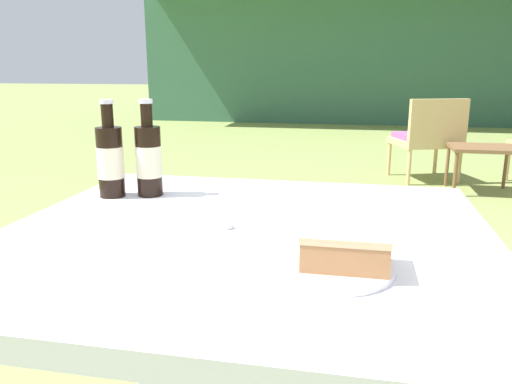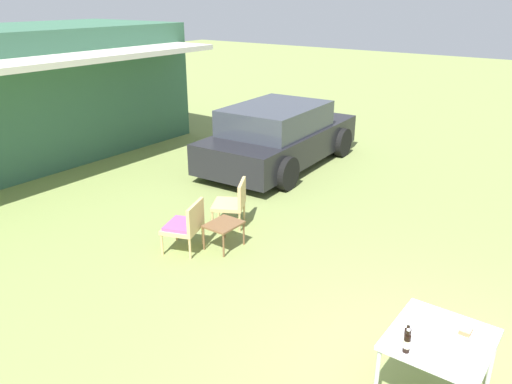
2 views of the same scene
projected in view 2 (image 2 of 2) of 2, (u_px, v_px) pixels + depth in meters
name	position (u px, v px, depth m)	size (l,w,h in m)	color
parked_car	(279.00, 136.00, 11.25)	(4.42, 2.28, 1.40)	black
wicker_chair_cushioned	(186.00, 224.00, 7.50)	(0.69, 0.67, 0.78)	tan
wicker_chair_plain	(233.00, 201.00, 8.33)	(0.73, 0.71, 0.78)	tan
garden_side_table	(224.00, 226.00, 7.60)	(0.54, 0.44, 0.40)	brown
patio_table	(440.00, 344.00, 4.53)	(0.93, 0.87, 0.75)	silver
cake_on_plate	(465.00, 332.00, 4.55)	(0.21, 0.21, 0.06)	white
cola_bottle_near	(407.00, 337.00, 4.38)	(0.06, 0.06, 0.23)	black
cola_bottle_far	(407.00, 343.00, 4.30)	(0.06, 0.06, 0.23)	black
fork	(462.00, 338.00, 4.50)	(0.17, 0.07, 0.01)	silver
loose_bottle_cap	(440.00, 339.00, 4.48)	(0.03, 0.03, 0.01)	silver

